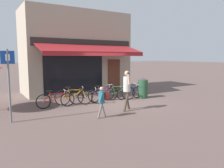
% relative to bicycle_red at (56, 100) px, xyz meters
% --- Properties ---
extents(ground_plane, '(160.00, 160.00, 0.00)m').
position_rel_bicycle_red_xyz_m(ground_plane, '(3.02, -0.54, -0.36)').
color(ground_plane, brown).
extents(shop_front, '(6.58, 4.69, 5.07)m').
position_rel_bicycle_red_xyz_m(shop_front, '(2.63, 3.90, 2.17)').
color(shop_front, tan).
rests_on(shop_front, ground_plane).
extents(bike_rack_rail, '(4.69, 0.04, 0.57)m').
position_rel_bicycle_red_xyz_m(bike_rack_rail, '(2.06, 0.16, 0.13)').
color(bike_rack_rail, '#47494F').
rests_on(bike_rack_rail, ground_plane).
extents(bicycle_red, '(1.72, 0.52, 0.79)m').
position_rel_bicycle_red_xyz_m(bicycle_red, '(0.00, 0.00, 0.00)').
color(bicycle_red, black).
rests_on(bicycle_red, ground_plane).
extents(bicycle_orange, '(1.73, 0.70, 0.88)m').
position_rel_bicycle_red_xyz_m(bicycle_orange, '(0.91, 0.10, 0.04)').
color(bicycle_orange, black).
rests_on(bicycle_orange, ground_plane).
extents(bicycle_black, '(1.61, 0.76, 0.81)m').
position_rel_bicycle_red_xyz_m(bicycle_black, '(1.52, -0.08, 0.00)').
color(bicycle_black, black).
rests_on(bicycle_black, ground_plane).
extents(bicycle_purple, '(1.78, 0.52, 0.87)m').
position_rel_bicycle_red_xyz_m(bicycle_purple, '(2.52, 0.13, 0.02)').
color(bicycle_purple, black).
rests_on(bicycle_purple, ground_plane).
extents(bicycle_green, '(1.67, 0.87, 0.87)m').
position_rel_bicycle_red_xyz_m(bicycle_green, '(3.33, 0.00, 0.03)').
color(bicycle_green, black).
rests_on(bicycle_green, ground_plane).
extents(bicycle_blue, '(1.67, 0.52, 0.82)m').
position_rel_bicycle_red_xyz_m(bicycle_blue, '(4.07, -0.08, 0.00)').
color(bicycle_blue, black).
rests_on(bicycle_blue, ground_plane).
extents(pedestrian_adult, '(0.54, 0.56, 1.70)m').
position_rel_bicycle_red_xyz_m(pedestrian_adult, '(2.43, -2.06, 0.70)').
color(pedestrian_adult, '#47382D').
rests_on(pedestrian_adult, ground_plane).
extents(pedestrian_child, '(0.49, 0.31, 1.18)m').
position_rel_bicycle_red_xyz_m(pedestrian_child, '(1.01, -2.49, 0.38)').
color(pedestrian_child, slate).
rests_on(pedestrian_child, ground_plane).
extents(litter_bin, '(0.55, 0.55, 1.11)m').
position_rel_bicycle_red_xyz_m(litter_bin, '(4.84, -0.22, 0.20)').
color(litter_bin, '#23472D').
rests_on(litter_bin, ground_plane).
extents(parking_sign, '(0.44, 0.07, 2.53)m').
position_rel_bicycle_red_xyz_m(parking_sign, '(-2.01, -1.37, 1.19)').
color(parking_sign, slate).
rests_on(parking_sign, ground_plane).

